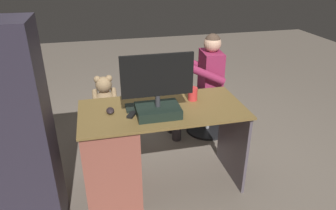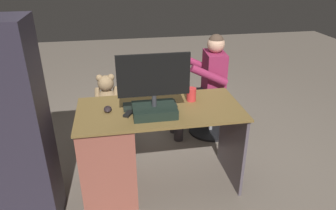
% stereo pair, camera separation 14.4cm
% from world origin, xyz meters
% --- Properties ---
extents(ground_plane, '(10.00, 10.00, 0.00)m').
position_xyz_m(ground_plane, '(0.00, 0.00, 0.00)').
color(ground_plane, '#706458').
extents(desk, '(1.29, 0.63, 0.74)m').
position_xyz_m(desk, '(0.34, 0.38, 0.39)').
color(desk, brown).
rests_on(desk, ground_plane).
extents(monitor, '(0.53, 0.24, 0.47)m').
position_xyz_m(monitor, '(0.06, 0.47, 0.89)').
color(monitor, black).
rests_on(monitor, desk).
extents(keyboard, '(0.42, 0.14, 0.02)m').
position_xyz_m(keyboard, '(0.07, 0.33, 0.75)').
color(keyboard, black).
rests_on(keyboard, desk).
extents(computer_mouse, '(0.06, 0.10, 0.04)m').
position_xyz_m(computer_mouse, '(0.40, 0.36, 0.75)').
color(computer_mouse, black).
rests_on(computer_mouse, desk).
extents(cup, '(0.08, 0.08, 0.11)m').
position_xyz_m(cup, '(-0.28, 0.28, 0.79)').
color(cup, red).
rests_on(cup, desk).
extents(tv_remote, '(0.11, 0.15, 0.02)m').
position_xyz_m(tv_remote, '(0.24, 0.42, 0.74)').
color(tv_remote, black).
rests_on(tv_remote, desk).
extents(office_chair_teddy, '(0.46, 0.46, 0.44)m').
position_xyz_m(office_chair_teddy, '(0.42, -0.33, 0.26)').
color(office_chair_teddy, black).
rests_on(office_chair_teddy, ground_plane).
extents(teddy_bear, '(0.24, 0.24, 0.35)m').
position_xyz_m(teddy_bear, '(0.42, -0.34, 0.60)').
color(teddy_bear, '#957752').
rests_on(teddy_bear, office_chair_teddy).
extents(visitor_chair, '(0.49, 0.49, 0.44)m').
position_xyz_m(visitor_chair, '(-0.70, -0.42, 0.25)').
color(visitor_chair, black).
rests_on(visitor_chair, ground_plane).
extents(person, '(0.57, 0.50, 1.11)m').
position_xyz_m(person, '(-0.60, -0.41, 0.65)').
color(person, '#8F254A').
rests_on(person, ground_plane).
extents(equipment_rack, '(0.44, 0.36, 1.51)m').
position_xyz_m(equipment_rack, '(1.02, 0.62, 0.75)').
color(equipment_rack, '#2B2634').
rests_on(equipment_rack, ground_plane).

